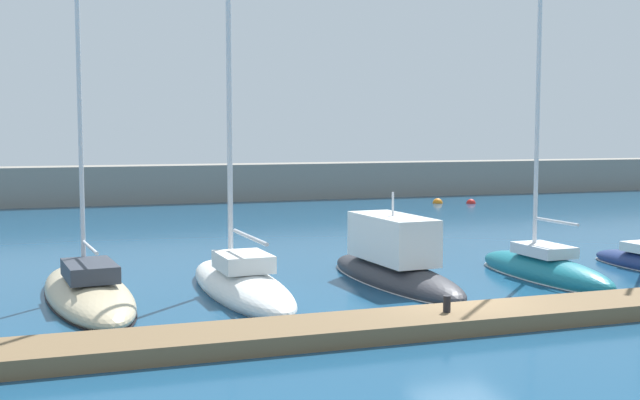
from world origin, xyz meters
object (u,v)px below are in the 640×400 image
at_px(sailboat_sand_second, 88,291).
at_px(sailboat_white_third, 241,282).
at_px(sailboat_teal_fifth, 544,268).
at_px(dock_bollard, 447,304).
at_px(motorboat_charcoal_fourth, 393,265).
at_px(mooring_buoy_red, 471,204).
at_px(mooring_buoy_orange, 438,203).

bearing_deg(sailboat_sand_second, sailboat_white_third, -102.96).
height_order(sailboat_teal_fifth, dock_bollard, sailboat_teal_fifth).
bearing_deg(motorboat_charcoal_fourth, sailboat_sand_second, 84.43).
bearing_deg(dock_bollard, mooring_buoy_red, 59.34).
distance_m(sailboat_sand_second, mooring_buoy_red, 37.36).
bearing_deg(dock_bollard, mooring_buoy_orange, 63.02).
xyz_separation_m(sailboat_sand_second, mooring_buoy_red, (27.65, 25.12, -0.31)).
distance_m(sailboat_white_third, mooring_buoy_red, 34.50).
bearing_deg(mooring_buoy_orange, motorboat_charcoal_fourth, -120.20).
relative_size(sailboat_sand_second, dock_bollard, 38.50).
xyz_separation_m(motorboat_charcoal_fourth, mooring_buoy_red, (17.54, 25.44, -0.62)).
bearing_deg(sailboat_teal_fifth, mooring_buoy_red, -26.78).
height_order(mooring_buoy_red, mooring_buoy_orange, mooring_buoy_orange).
height_order(sailboat_white_third, motorboat_charcoal_fourth, sailboat_white_third).
bearing_deg(mooring_buoy_red, sailboat_white_third, -131.75).
distance_m(sailboat_sand_second, dock_bollard, 11.05).
distance_m(mooring_buoy_red, dock_bollard, 36.97).
distance_m(sailboat_sand_second, sailboat_teal_fifth, 15.51).
bearing_deg(mooring_buoy_red, sailboat_teal_fifth, -114.72).
relative_size(sailboat_teal_fifth, mooring_buoy_orange, 18.05).
bearing_deg(sailboat_teal_fifth, sailboat_white_third, 83.82).
height_order(sailboat_sand_second, sailboat_teal_fifth, sailboat_sand_second).
distance_m(sailboat_teal_fifth, dock_bollard, 8.50).
bearing_deg(motorboat_charcoal_fourth, mooring_buoy_red, -38.32).
height_order(motorboat_charcoal_fourth, dock_bollard, motorboat_charcoal_fourth).
distance_m(sailboat_white_third, dock_bollard, 7.34).
distance_m(sailboat_sand_second, sailboat_white_third, 4.71).
distance_m(mooring_buoy_red, mooring_buoy_orange, 2.38).
xyz_separation_m(mooring_buoy_red, dock_bollard, (-18.85, -31.80, 0.65)).
distance_m(motorboat_charcoal_fourth, sailboat_teal_fifth, 5.44).
relative_size(sailboat_sand_second, sailboat_teal_fifth, 1.29).
distance_m(motorboat_charcoal_fourth, dock_bollard, 6.49).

